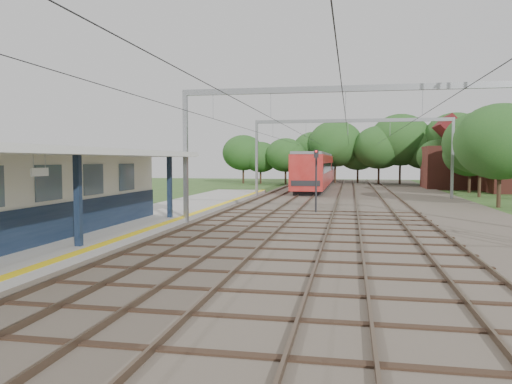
# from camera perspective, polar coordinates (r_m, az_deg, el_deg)

# --- Properties ---
(ground) EXTENTS (160.00, 160.00, 0.00)m
(ground) POSITION_cam_1_polar(r_m,az_deg,el_deg) (11.05, -8.42, -14.11)
(ground) COLOR #2D4C1E
(ground) RESTS_ON ground
(ballast_bed) EXTENTS (18.00, 90.00, 0.10)m
(ballast_bed) POSITION_cam_1_polar(r_m,az_deg,el_deg) (40.07, 11.47, -1.17)
(ballast_bed) COLOR #473D33
(ballast_bed) RESTS_ON ground
(platform) EXTENTS (5.00, 52.00, 0.35)m
(platform) POSITION_cam_1_polar(r_m,az_deg,el_deg) (26.52, -13.81, -3.37)
(platform) COLOR gray
(platform) RESTS_ON ground
(yellow_stripe) EXTENTS (0.45, 52.00, 0.01)m
(yellow_stripe) POSITION_cam_1_polar(r_m,az_deg,el_deg) (25.65, -9.23, -3.14)
(yellow_stripe) COLOR yellow
(yellow_stripe) RESTS_ON platform
(station_building) EXTENTS (3.41, 18.00, 3.40)m
(station_building) POSITION_cam_1_polar(r_m,az_deg,el_deg) (21.00, -25.32, -0.30)
(station_building) COLOR beige
(station_building) RESTS_ON platform
(canopy) EXTENTS (6.40, 20.00, 3.44)m
(canopy) POSITION_cam_1_polar(r_m,az_deg,el_deg) (19.51, -24.54, 4.14)
(canopy) COLOR #0F1C31
(canopy) RESTS_ON platform
(rail_tracks) EXTENTS (11.80, 88.00, 0.15)m
(rail_tracks) POSITION_cam_1_polar(r_m,az_deg,el_deg) (40.11, 7.90, -0.95)
(rail_tracks) COLOR brown
(rail_tracks) RESTS_ON ballast_bed
(catenary_system) EXTENTS (17.22, 88.00, 7.00)m
(catenary_system) POSITION_cam_1_polar(r_m,az_deg,el_deg) (35.28, 10.67, 7.07)
(catenary_system) COLOR gray
(catenary_system) RESTS_ON ground
(tree_band) EXTENTS (31.72, 30.88, 8.82)m
(tree_band) POSITION_cam_1_polar(r_m,az_deg,el_deg) (67.07, 11.11, 4.91)
(tree_band) COLOR #382619
(tree_band) RESTS_ON ground
(house_far) EXTENTS (8.00, 6.12, 8.66)m
(house_far) POSITION_cam_1_polar(r_m,az_deg,el_deg) (63.18, 22.23, 3.26)
(house_far) COLOR brown
(house_far) RESTS_ON ground
(train) EXTENTS (3.12, 38.79, 4.08)m
(train) POSITION_cam_1_polar(r_m,az_deg,el_deg) (64.31, 7.22, 2.64)
(train) COLOR black
(train) RESTS_ON ballast_bed
(signal_post) EXTENTS (0.28, 0.25, 4.02)m
(signal_post) POSITION_cam_1_polar(r_m,az_deg,el_deg) (31.51, 6.88, 1.98)
(signal_post) COLOR black
(signal_post) RESTS_ON ground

